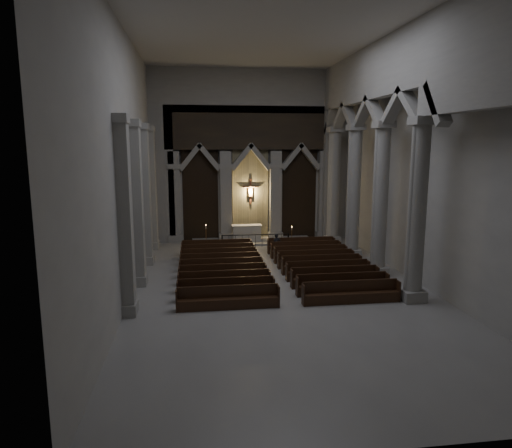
# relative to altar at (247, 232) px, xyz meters

# --- Properties ---
(room) EXTENTS (24.00, 24.10, 12.00)m
(room) POSITION_rel_altar_xyz_m (0.40, -10.77, 6.91)
(room) COLOR gray
(room) RESTS_ON ground
(sanctuary_wall) EXTENTS (14.00, 0.77, 12.00)m
(sanctuary_wall) POSITION_rel_altar_xyz_m (0.40, 0.76, 5.92)
(sanctuary_wall) COLOR #9C9992
(sanctuary_wall) RESTS_ON ground
(right_arcade) EXTENTS (1.00, 24.00, 12.00)m
(right_arcade) POSITION_rel_altar_xyz_m (5.90, -9.44, 7.14)
(right_arcade) COLOR #9C9992
(right_arcade) RESTS_ON ground
(left_pilasters) EXTENTS (0.60, 13.00, 8.03)m
(left_pilasters) POSITION_rel_altar_xyz_m (-6.35, -7.27, 3.22)
(left_pilasters) COLOR #9C9992
(left_pilasters) RESTS_ON ground
(sanctuary_step) EXTENTS (8.50, 2.60, 0.15)m
(sanctuary_step) POSITION_rel_altar_xyz_m (0.40, -0.17, -0.62)
(sanctuary_step) COLOR #9C9992
(sanctuary_step) RESTS_ON ground
(altar) EXTENTS (2.13, 0.85, 1.08)m
(altar) POSITION_rel_altar_xyz_m (0.00, 0.00, 0.00)
(altar) COLOR #BEB6A6
(altar) RESTS_ON sanctuary_step
(altar_rail) EXTENTS (4.60, 0.09, 0.90)m
(altar_rail) POSITION_rel_altar_xyz_m (0.40, -1.76, -0.09)
(altar_rail) COLOR black
(altar_rail) RESTS_ON ground
(candle_stand_left) EXTENTS (0.27, 0.27, 1.62)m
(candle_stand_left) POSITION_rel_altar_xyz_m (-2.92, -1.72, -0.25)
(candle_stand_left) COLOR #A46A32
(candle_stand_left) RESTS_ON ground
(candle_stand_right) EXTENTS (0.23, 0.23, 1.38)m
(candle_stand_right) POSITION_rel_altar_xyz_m (2.86, -1.88, -0.32)
(candle_stand_right) COLOR #A46A32
(candle_stand_right) RESTS_ON ground
(pews) EXTENTS (9.77, 9.97, 0.97)m
(pews) POSITION_rel_altar_xyz_m (0.40, -8.44, -0.37)
(pews) COLOR black
(pews) RESTS_ON ground
(worshipper) EXTENTS (0.55, 0.42, 1.36)m
(worshipper) POSITION_rel_altar_xyz_m (1.42, -4.14, -0.01)
(worshipper) COLOR black
(worshipper) RESTS_ON ground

